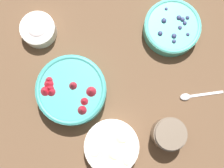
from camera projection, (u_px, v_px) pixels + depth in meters
The scene contains 7 objects.
ground_plane at pixel (106, 81), 0.99m from camera, with size 4.00×4.00×0.00m, color brown.
bowl_strawberries at pixel (71, 91), 0.94m from camera, with size 0.21×0.21×0.09m.
bowl_blueberries at pixel (172, 28), 0.98m from camera, with size 0.18×0.18×0.06m.
bowl_bananas at pixel (112, 147), 0.93m from camera, with size 0.16×0.16×0.05m.
bowl_cream at pixel (38, 29), 0.98m from camera, with size 0.11×0.11×0.06m.
jar_chocolate at pixel (168, 134), 0.92m from camera, with size 0.10×0.10×0.09m.
spoon at pixel (193, 96), 0.98m from camera, with size 0.14×0.03×0.01m.
Camera 1 is at (-0.02, 0.16, 0.97)m, focal length 50.00 mm.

